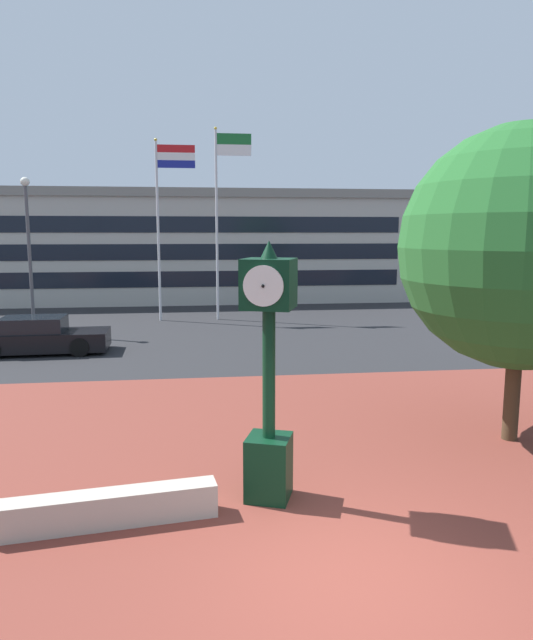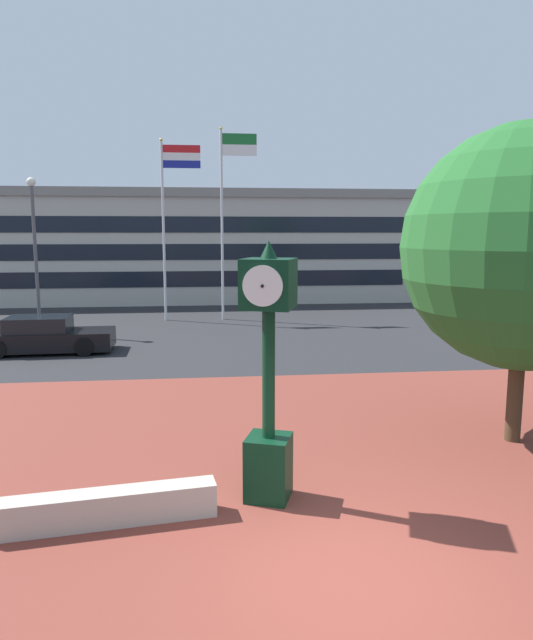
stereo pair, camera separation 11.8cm
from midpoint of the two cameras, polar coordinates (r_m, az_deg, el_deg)
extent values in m
plane|color=#262628|center=(7.78, 8.83, -24.00)|extent=(200.00, 200.00, 0.00)
cube|color=brown|center=(10.33, 4.39, -15.20)|extent=(44.00, 13.95, 0.01)
cube|color=#ADA393|center=(8.97, -15.41, -17.65)|extent=(3.22, 0.84, 0.50)
cube|color=black|center=(9.34, 0.58, -14.49)|extent=(0.85, 0.85, 1.02)
cylinder|color=black|center=(8.85, 0.60, -5.38)|extent=(0.20, 0.20, 2.04)
cube|color=black|center=(8.61, 0.61, 3.66)|extent=(0.96, 0.96, 0.75)
cylinder|color=white|center=(8.99, 1.15, 3.87)|extent=(0.57, 0.23, 0.60)
sphere|color=black|center=(9.01, 1.18, 3.88)|extent=(0.05, 0.05, 0.05)
cylinder|color=white|center=(8.23, 0.02, 3.42)|extent=(0.57, 0.23, 0.60)
sphere|color=black|center=(8.21, -0.01, 3.41)|extent=(0.05, 0.05, 0.05)
cone|color=black|center=(8.58, 0.62, 7.06)|extent=(0.26, 0.26, 0.27)
cylinder|color=#42301E|center=(12.61, 23.84, -6.41)|extent=(0.31, 0.31, 2.11)
sphere|color=#236028|center=(12.22, 24.67, 6.57)|extent=(4.76, 4.76, 4.76)
cube|color=black|center=(21.48, -20.97, -1.88)|extent=(4.62, 1.90, 0.64)
cube|color=black|center=(21.44, -21.65, -0.42)|extent=(2.15, 1.57, 0.56)
cylinder|color=black|center=(22.02, -16.90, -1.75)|extent=(0.65, 0.24, 0.64)
cylinder|color=black|center=(20.44, -17.57, -2.57)|extent=(0.65, 0.24, 0.64)
cylinder|color=black|center=(22.62, -24.00, -1.85)|extent=(0.65, 0.24, 0.64)
cylinder|color=silver|center=(27.54, -10.11, 8.57)|extent=(0.12, 0.12, 8.32)
sphere|color=gold|center=(27.86, -10.35, 17.28)|extent=(0.14, 0.14, 0.14)
cube|color=red|center=(27.76, -8.36, 16.56)|extent=(1.72, 0.02, 0.35)
cube|color=white|center=(27.71, -8.34, 15.85)|extent=(1.72, 0.02, 0.35)
cube|color=navy|center=(27.67, -8.32, 15.13)|extent=(1.72, 0.02, 0.35)
cylinder|color=silver|center=(27.50, -4.34, 9.26)|extent=(0.12, 0.12, 8.88)
sphere|color=gold|center=(27.91, -4.45, 18.54)|extent=(0.14, 0.14, 0.14)
cube|color=#19662D|center=(27.88, -2.59, 17.60)|extent=(1.60, 0.02, 0.50)
cube|color=white|center=(27.80, -2.58, 16.58)|extent=(1.60, 0.02, 0.50)
cube|color=#B2ADA3|center=(40.74, -8.29, 7.12)|extent=(29.36, 15.72, 6.15)
cube|color=gray|center=(40.79, -8.39, 11.79)|extent=(29.95, 16.03, 0.50)
cube|color=black|center=(32.96, -8.67, 4.05)|extent=(26.43, 0.04, 0.90)
cube|color=black|center=(32.87, -8.73, 6.73)|extent=(26.43, 0.04, 0.90)
cube|color=black|center=(32.86, -8.80, 9.41)|extent=(26.43, 0.04, 0.90)
cylinder|color=#4C4C51|center=(25.33, -21.90, 5.49)|extent=(0.14, 0.14, 6.04)
sphere|color=white|center=(25.38, -22.32, 12.64)|extent=(0.36, 0.36, 0.36)
camera|label=1|loc=(0.06, -89.62, 0.06)|focal=32.05mm
camera|label=2|loc=(0.06, 90.38, -0.06)|focal=32.05mm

